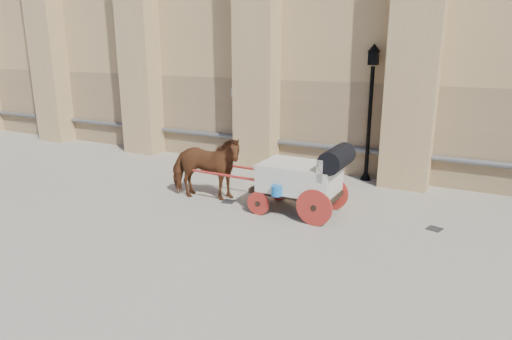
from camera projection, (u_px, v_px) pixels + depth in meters
The scene contains 6 objects.
ground at pixel (230, 201), 12.53m from camera, with size 90.00×90.00×0.00m, color gray.
horse at pixel (205, 168), 12.46m from camera, with size 0.97×2.14×1.81m, color brown.
carriage at pixel (305, 177), 11.35m from camera, with size 4.18×1.49×1.82m.
street_lamp at pixel (370, 109), 13.91m from camera, with size 0.39×0.39×4.18m.
drain_grate_near at pixel (228, 202), 12.46m from camera, with size 0.32×0.32×0.01m, color black.
drain_grate_far at pixel (434, 229), 10.64m from camera, with size 0.32×0.32×0.01m, color black.
Camera 1 is at (6.06, -10.20, 4.19)m, focal length 32.00 mm.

